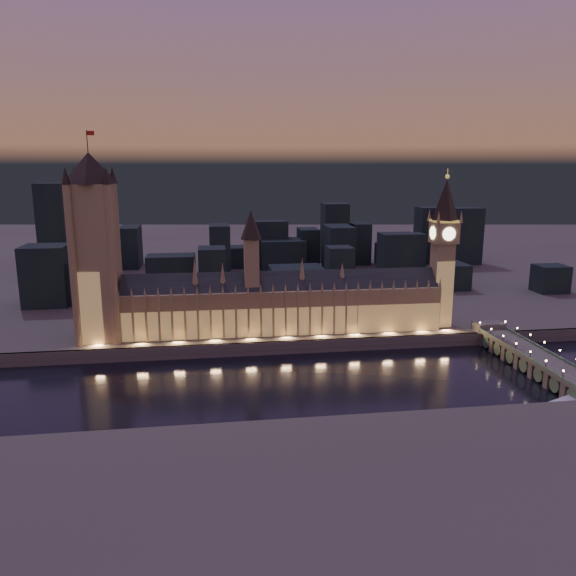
{
  "coord_description": "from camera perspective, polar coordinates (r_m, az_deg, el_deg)",
  "views": [
    {
      "loc": [
        -43.04,
        -281.66,
        113.12
      ],
      "look_at": [
        5.0,
        55.0,
        38.0
      ],
      "focal_mm": 35.0,
      "sensor_mm": 36.0,
      "label": 1
    }
  ],
  "objects": [
    {
      "name": "westminster_bridge",
      "position": [
        347.03,
        23.33,
        -6.58
      ],
      "size": [
        18.09,
        113.0,
        15.9
      ],
      "color": "#424540",
      "rests_on": "ground"
    },
    {
      "name": "victoria_tower",
      "position": [
        352.75,
        -19.06,
        4.69
      ],
      "size": [
        31.68,
        31.68,
        124.03
      ],
      "color": "#967B57",
      "rests_on": "north_bank"
    },
    {
      "name": "river_boat",
      "position": [
        296.93,
        25.84,
        -10.93
      ],
      "size": [
        45.59,
        27.48,
        4.5
      ],
      "color": "#424540",
      "rests_on": "ground"
    },
    {
      "name": "north_bank",
      "position": [
        810.2,
        -5.02,
        4.67
      ],
      "size": [
        2000.0,
        960.0,
        8.0
      ],
      "primitive_type": "cube",
      "color": "#443F36",
      "rests_on": "ground"
    },
    {
      "name": "elizabeth_tower",
      "position": [
        378.39,
        15.53,
        4.7
      ],
      "size": [
        18.0,
        18.0,
        102.56
      ],
      "color": "#967B57",
      "rests_on": "north_bank"
    },
    {
      "name": "palace_of_westminster",
      "position": [
        357.06,
        -0.61,
        -1.61
      ],
      "size": [
        202.0,
        23.04,
        78.0
      ],
      "color": "#967B57",
      "rests_on": "north_bank"
    },
    {
      "name": "ground_plane",
      "position": [
        306.57,
        0.53,
        -9.2
      ],
      "size": [
        2000.0,
        2000.0,
        0.0
      ],
      "primitive_type": "plane",
      "color": "black",
      "rests_on": "ground"
    },
    {
      "name": "city_backdrop",
      "position": [
        541.21,
        -0.35,
        3.68
      ],
      "size": [
        460.77,
        215.63,
        87.23
      ],
      "color": "black",
      "rests_on": "north_bank"
    },
    {
      "name": "embankment_wall",
      "position": [
        343.33,
        -0.5,
        -6.08
      ],
      "size": [
        2000.0,
        2.5,
        8.0
      ],
      "primitive_type": "cube",
      "color": "#424540",
      "rests_on": "ground"
    }
  ]
}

